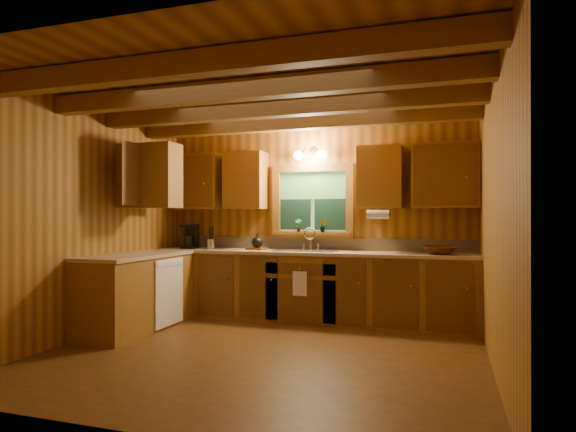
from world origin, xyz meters
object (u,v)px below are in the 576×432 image
(coffee_maker, at_px, (191,237))
(wicker_basket, at_px, (440,250))
(sink, at_px, (307,254))
(cutting_board, at_px, (257,249))

(coffee_maker, xyz_separation_m, wicker_basket, (3.34, -0.09, -0.12))
(sink, xyz_separation_m, cutting_board, (-0.71, 0.03, 0.06))
(sink, xyz_separation_m, coffee_maker, (-1.70, 0.01, 0.21))
(cutting_board, distance_m, wicker_basket, 2.35)
(sink, distance_m, coffee_maker, 1.72)
(sink, bearing_deg, cutting_board, 177.64)
(coffee_maker, relative_size, cutting_board, 1.29)
(wicker_basket, bearing_deg, sink, 176.95)
(sink, relative_size, wicker_basket, 2.09)
(cutting_board, xyz_separation_m, wicker_basket, (2.35, -0.12, 0.04))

